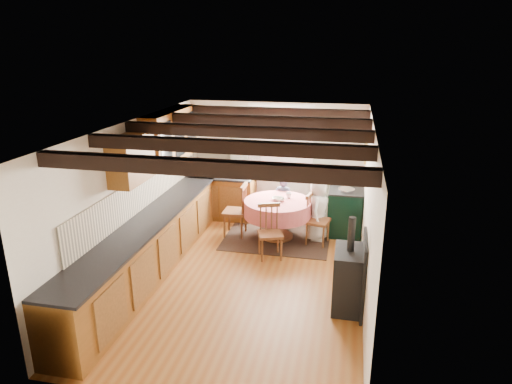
% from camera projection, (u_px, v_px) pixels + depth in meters
% --- Properties ---
extents(floor, '(3.60, 5.50, 0.00)m').
position_uv_depth(floor, '(245.00, 276.00, 7.19)').
color(floor, '#945B27').
rests_on(floor, ground).
extents(ceiling, '(3.60, 5.50, 0.00)m').
position_uv_depth(ceiling, '(244.00, 125.00, 6.45)').
color(ceiling, white).
rests_on(ceiling, ground).
extents(wall_back, '(3.60, 0.00, 2.40)m').
position_uv_depth(wall_back, '(276.00, 161.00, 9.38)').
color(wall_back, silver).
rests_on(wall_back, ground).
extents(wall_front, '(3.60, 0.00, 2.40)m').
position_uv_depth(wall_front, '(177.00, 302.00, 4.26)').
color(wall_front, silver).
rests_on(wall_front, ground).
extents(wall_left, '(0.00, 5.50, 2.40)m').
position_uv_depth(wall_left, '(134.00, 197.00, 7.18)').
color(wall_left, silver).
rests_on(wall_left, ground).
extents(wall_right, '(0.00, 5.50, 2.40)m').
position_uv_depth(wall_right, '(368.00, 214.00, 6.47)').
color(wall_right, silver).
rests_on(wall_right, ground).
extents(beam_a, '(3.60, 0.16, 0.16)m').
position_uv_depth(beam_a, '(199.00, 167.00, 4.62)').
color(beam_a, black).
rests_on(beam_a, ceiling).
extents(beam_b, '(3.60, 0.16, 0.16)m').
position_uv_depth(beam_b, '(225.00, 146.00, 5.55)').
color(beam_b, black).
rests_on(beam_b, ceiling).
extents(beam_c, '(3.60, 0.16, 0.16)m').
position_uv_depth(beam_c, '(244.00, 132.00, 6.48)').
color(beam_c, black).
rests_on(beam_c, ceiling).
extents(beam_d, '(3.60, 0.16, 0.16)m').
position_uv_depth(beam_d, '(259.00, 121.00, 7.41)').
color(beam_d, black).
rests_on(beam_d, ceiling).
extents(beam_e, '(3.60, 0.16, 0.16)m').
position_uv_depth(beam_e, '(270.00, 112.00, 8.34)').
color(beam_e, black).
rests_on(beam_e, ceiling).
extents(splash_left, '(0.02, 4.50, 0.55)m').
position_uv_depth(splash_left, '(143.00, 191.00, 7.45)').
color(splash_left, beige).
rests_on(splash_left, wall_left).
extents(splash_back, '(1.40, 0.02, 0.55)m').
position_uv_depth(splash_back, '(229.00, 159.00, 9.56)').
color(splash_back, beige).
rests_on(splash_back, wall_back).
extents(base_cabinet_left, '(0.60, 5.30, 0.88)m').
position_uv_depth(base_cabinet_left, '(155.00, 243.00, 7.35)').
color(base_cabinet_left, brown).
rests_on(base_cabinet_left, floor).
extents(base_cabinet_back, '(1.30, 0.60, 0.88)m').
position_uv_depth(base_cabinet_back, '(223.00, 197.00, 9.54)').
color(base_cabinet_back, brown).
rests_on(base_cabinet_back, floor).
extents(worktop_left, '(0.64, 5.30, 0.04)m').
position_uv_depth(worktop_left, '(154.00, 216.00, 7.21)').
color(worktop_left, black).
rests_on(worktop_left, base_cabinet_left).
extents(worktop_back, '(1.30, 0.64, 0.04)m').
position_uv_depth(worktop_back, '(223.00, 176.00, 9.38)').
color(worktop_back, black).
rests_on(worktop_back, base_cabinet_back).
extents(wall_cabinet_glass, '(0.34, 1.80, 0.90)m').
position_uv_depth(wall_cabinet_glass, '(170.00, 136.00, 8.03)').
color(wall_cabinet_glass, brown).
rests_on(wall_cabinet_glass, wall_left).
extents(wall_cabinet_solid, '(0.34, 0.90, 0.70)m').
position_uv_depth(wall_cabinet_solid, '(131.00, 159.00, 6.65)').
color(wall_cabinet_solid, brown).
rests_on(wall_cabinet_solid, wall_left).
extents(window_frame, '(1.34, 0.03, 1.54)m').
position_uv_depth(window_frame, '(281.00, 142.00, 9.22)').
color(window_frame, white).
rests_on(window_frame, wall_back).
extents(window_pane, '(1.20, 0.01, 1.40)m').
position_uv_depth(window_pane, '(281.00, 142.00, 9.22)').
color(window_pane, white).
rests_on(window_pane, wall_back).
extents(curtain_left, '(0.35, 0.10, 2.10)m').
position_uv_depth(curtain_left, '(239.00, 165.00, 9.46)').
color(curtain_left, '#A6BA9C').
rests_on(curtain_left, wall_back).
extents(curtain_right, '(0.35, 0.10, 2.10)m').
position_uv_depth(curtain_right, '(321.00, 169.00, 9.13)').
color(curtain_right, '#A6BA9C').
rests_on(curtain_right, wall_back).
extents(curtain_rod, '(2.00, 0.03, 0.03)m').
position_uv_depth(curtain_rod, '(280.00, 113.00, 8.95)').
color(curtain_rod, black).
rests_on(curtain_rod, wall_back).
extents(wall_picture, '(0.04, 0.50, 0.60)m').
position_uv_depth(wall_picture, '(366.00, 146.00, 8.45)').
color(wall_picture, gold).
rests_on(wall_picture, wall_right).
extents(wall_plate, '(0.30, 0.02, 0.30)m').
position_uv_depth(wall_plate, '(328.00, 139.00, 8.99)').
color(wall_plate, silver).
rests_on(wall_plate, wall_back).
extents(rug, '(1.95, 1.52, 0.01)m').
position_uv_depth(rug, '(277.00, 238.00, 8.60)').
color(rug, '#2C261C').
rests_on(rug, floor).
extents(dining_table, '(1.24, 1.24, 0.75)m').
position_uv_depth(dining_table, '(277.00, 220.00, 8.49)').
color(dining_table, '#C75D69').
rests_on(dining_table, floor).
extents(chair_near, '(0.52, 0.53, 0.94)m').
position_uv_depth(chair_near, '(270.00, 232.00, 7.70)').
color(chair_near, brown).
rests_on(chair_near, floor).
extents(chair_left, '(0.46, 0.44, 1.02)m').
position_uv_depth(chair_left, '(235.00, 210.00, 8.61)').
color(chair_left, brown).
rests_on(chair_left, floor).
extents(chair_right, '(0.50, 0.49, 0.96)m').
position_uv_depth(chair_right, '(318.00, 219.00, 8.23)').
color(chair_right, brown).
rests_on(chair_right, floor).
extents(aga_range, '(0.64, 0.98, 0.91)m').
position_uv_depth(aga_range, '(345.00, 209.00, 8.82)').
color(aga_range, black).
rests_on(aga_range, floor).
extents(cast_iron_stove, '(0.40, 0.67, 1.34)m').
position_uv_depth(cast_iron_stove, '(349.00, 263.00, 6.16)').
color(cast_iron_stove, black).
rests_on(cast_iron_stove, floor).
extents(child_far, '(0.38, 0.25, 1.02)m').
position_uv_depth(child_far, '(283.00, 201.00, 9.07)').
color(child_far, '#3A4058').
rests_on(child_far, floor).
extents(child_right, '(0.45, 0.63, 1.22)m').
position_uv_depth(child_right, '(318.00, 209.00, 8.38)').
color(child_right, white).
rests_on(child_right, floor).
extents(bowl_a, '(0.22, 0.22, 0.05)m').
position_uv_depth(bowl_a, '(277.00, 199.00, 8.41)').
color(bowl_a, silver).
rests_on(bowl_a, dining_table).
extents(bowl_b, '(0.19, 0.19, 0.06)m').
position_uv_depth(bowl_b, '(280.00, 200.00, 8.35)').
color(bowl_b, silver).
rests_on(bowl_b, dining_table).
extents(cup, '(0.14, 0.14, 0.10)m').
position_uv_depth(cup, '(289.00, 195.00, 8.52)').
color(cup, silver).
rests_on(cup, dining_table).
extents(canister_tall, '(0.14, 0.14, 0.25)m').
position_uv_depth(canister_tall, '(208.00, 169.00, 9.34)').
color(canister_tall, '#262628').
rests_on(canister_tall, worktop_back).
extents(canister_wide, '(0.18, 0.18, 0.20)m').
position_uv_depth(canister_wide, '(231.00, 171.00, 9.33)').
color(canister_wide, '#262628').
rests_on(canister_wide, worktop_back).
extents(canister_slim, '(0.10, 0.10, 0.27)m').
position_uv_depth(canister_slim, '(237.00, 170.00, 9.29)').
color(canister_slim, '#262628').
rests_on(canister_slim, worktop_back).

